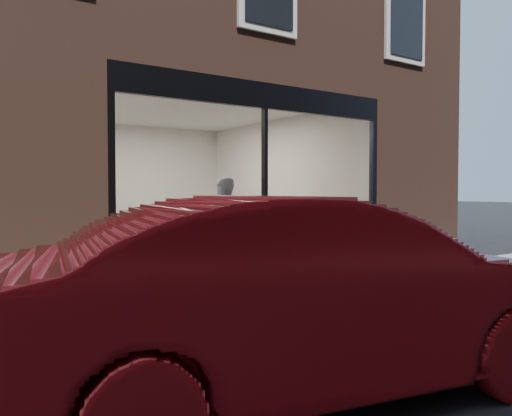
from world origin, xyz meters
TOP-DOWN VIEW (x-y plane):
  - ground at (0.00, 0.00)m, footprint 120.00×120.00m
  - sidewalk_near at (0.00, 1.00)m, footprint 40.00×2.00m
  - kerb_near at (0.00, -0.05)m, footprint 40.00×0.10m
  - host_building_pier_right at (3.75, 8.00)m, footprint 2.50×12.00m
  - host_building_backfill at (0.00, 11.00)m, footprint 5.00×6.00m
  - cafe_floor at (0.00, 5.00)m, footprint 6.00×6.00m
  - cafe_ceiling at (0.00, 5.00)m, footprint 6.00×6.00m
  - cafe_wall_back at (0.00, 7.99)m, footprint 5.00×0.00m
  - cafe_wall_left at (-2.49, 5.00)m, footprint 0.00×6.00m
  - cafe_wall_right at (2.49, 5.00)m, footprint 0.00×6.00m
  - storefront_kick at (0.00, 2.05)m, footprint 5.00×0.10m
  - storefront_header at (0.00, 2.05)m, footprint 5.00×0.10m
  - storefront_mullion at (0.00, 2.05)m, footprint 0.06×0.10m
  - storefront_glass at (0.00, 2.02)m, footprint 4.80×0.00m
  - banquette at (0.00, 2.45)m, footprint 4.00×0.55m
  - person at (-0.39, 2.69)m, footprint 0.72×0.57m
  - cafe_table_left at (-1.10, 3.00)m, footprint 0.66×0.66m
  - cafe_table_right at (0.71, 3.34)m, footprint 0.69×0.69m
  - cafe_chair_left at (-0.47, 4.23)m, footprint 0.50×0.50m
  - cafe_chair_right at (1.57, 3.61)m, footprint 0.46×0.46m
  - wall_poster at (-2.45, 4.16)m, footprint 0.02×0.53m
  - parked_car at (-2.12, -1.56)m, footprint 4.69×2.39m

SIDE VIEW (x-z plane):
  - ground at x=0.00m, z-range 0.00..0.00m
  - sidewalk_near at x=0.00m, z-range 0.00..0.01m
  - cafe_floor at x=0.00m, z-range 0.02..0.02m
  - kerb_near at x=0.00m, z-range 0.00..0.12m
  - storefront_kick at x=0.00m, z-range 0.00..0.30m
  - banquette at x=0.00m, z-range 0.00..0.45m
  - cafe_chair_left at x=-0.47m, z-range 0.22..0.26m
  - cafe_chair_right at x=1.57m, z-range 0.22..0.26m
  - parked_car at x=-2.12m, z-range 0.00..1.47m
  - cafe_table_left at x=-1.10m, z-range 0.72..0.76m
  - cafe_table_right at x=0.71m, z-range 0.72..0.76m
  - person at x=-0.39m, z-range 0.00..1.73m
  - wall_poster at x=-2.45m, z-range 1.16..1.86m
  - storefront_mullion at x=0.00m, z-range 0.30..2.80m
  - storefront_glass at x=0.00m, z-range -0.85..3.95m
  - cafe_wall_back at x=0.00m, z-range -0.90..4.10m
  - cafe_wall_left at x=-2.49m, z-range -1.40..4.60m
  - cafe_wall_right at x=2.49m, z-range -1.40..4.60m
  - host_building_pier_right at x=3.75m, z-range 0.00..3.20m
  - host_building_backfill at x=0.00m, z-range 0.00..3.20m
  - storefront_header at x=0.00m, z-range 2.80..3.20m
  - cafe_ceiling at x=0.00m, z-range 3.19..3.19m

